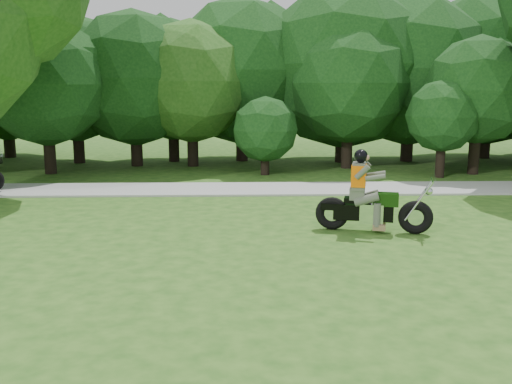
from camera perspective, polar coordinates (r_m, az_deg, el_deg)
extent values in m
plane|color=#245117|center=(10.45, 9.71, -7.66)|extent=(100.00, 100.00, 0.00)
cube|color=#9D9D98|center=(18.13, 4.83, 0.34)|extent=(60.00, 2.20, 0.06)
cylinder|color=black|center=(25.72, 14.87, 5.00)|extent=(0.52, 0.52, 1.80)
sphere|color=black|center=(25.62, 15.19, 11.68)|extent=(6.44, 6.44, 6.44)
cylinder|color=black|center=(25.39, -17.32, 4.81)|extent=(0.46, 0.46, 1.80)
sphere|color=black|center=(25.29, -17.65, 10.72)|extent=(5.29, 5.29, 5.29)
cylinder|color=black|center=(25.02, -8.22, 5.10)|extent=(0.46, 0.46, 1.80)
sphere|color=black|center=(24.92, -8.38, 11.00)|extent=(5.15, 5.15, 5.15)
cylinder|color=black|center=(27.92, 21.87, 5.01)|extent=(0.55, 0.55, 1.80)
sphere|color=black|center=(27.83, 22.32, 11.47)|extent=(6.92, 6.92, 6.92)
cylinder|color=black|center=(24.98, -1.41, 5.20)|extent=(0.51, 0.51, 1.80)
sphere|color=black|center=(24.88, -1.44, 11.96)|extent=(6.29, 6.29, 6.29)
cylinder|color=black|center=(21.44, 17.95, 3.20)|extent=(0.33, 0.33, 1.36)
sphere|color=black|center=(21.31, 18.18, 7.25)|extent=(2.59, 2.59, 2.59)
cylinder|color=black|center=(22.66, 20.99, 3.95)|extent=(0.40, 0.40, 1.80)
sphere|color=black|center=(22.54, 21.36, 9.48)|extent=(3.97, 3.97, 3.97)
cylinder|color=black|center=(24.80, 8.57, 5.04)|extent=(0.55, 0.55, 1.80)
sphere|color=black|center=(24.70, 8.78, 12.38)|extent=(6.98, 6.98, 6.98)
cylinder|color=black|center=(23.03, 9.08, 4.61)|extent=(0.44, 0.44, 1.80)
sphere|color=black|center=(22.91, 9.26, 10.69)|extent=(4.74, 4.74, 4.74)
cylinder|color=black|center=(23.86, -11.86, 4.67)|extent=(0.47, 0.47, 1.75)
sphere|color=black|center=(23.74, -12.11, 11.03)|extent=(5.45, 5.45, 5.45)
cylinder|color=black|center=(23.41, -6.35, 4.78)|extent=(0.45, 0.45, 1.80)
sphere|color=#215117|center=(23.29, -6.47, 10.90)|extent=(4.92, 4.92, 4.92)
cylinder|color=black|center=(21.05, 0.91, 2.94)|extent=(0.32, 0.32, 0.89)
sphere|color=black|center=(20.92, 0.92, 6.28)|extent=(2.42, 2.42, 2.42)
cylinder|color=black|center=(28.52, -23.47, 5.00)|extent=(0.51, 0.51, 1.80)
sphere|color=black|center=(28.43, -23.90, 10.79)|extent=(6.10, 6.10, 6.10)
cylinder|color=black|center=(22.62, -19.94, 4.00)|extent=(0.43, 0.43, 1.80)
sphere|color=black|center=(22.50, -20.33, 10.06)|extent=(4.58, 4.58, 4.58)
torus|color=black|center=(13.12, 7.61, -2.13)|extent=(0.79, 0.40, 0.76)
torus|color=black|center=(13.09, 15.67, -2.46)|extent=(0.79, 0.40, 0.76)
cube|color=black|center=(13.06, 10.67, -2.03)|extent=(1.35, 0.58, 0.35)
cube|color=silver|center=(13.06, 11.48, -2.06)|extent=(0.60, 0.49, 0.43)
cube|color=black|center=(12.99, 12.83, -0.72)|extent=(0.63, 0.46, 0.28)
cube|color=black|center=(13.01, 10.07, -0.79)|extent=(0.63, 0.48, 0.11)
cylinder|color=silver|center=(13.01, 15.94, -0.84)|extent=(0.58, 0.19, 0.90)
cylinder|color=silver|center=(12.95, 17.19, 1.14)|extent=(0.21, 0.68, 0.04)
cube|color=#4D5444|center=(12.98, 10.09, -0.13)|extent=(0.42, 0.48, 0.26)
cube|color=#4D5444|center=(12.92, 10.24, 1.56)|extent=(0.39, 0.51, 0.61)
cube|color=#FF6B05|center=(12.91, 10.24, 1.66)|extent=(0.43, 0.56, 0.48)
sphere|color=black|center=(12.85, 10.45, 3.56)|extent=(0.30, 0.30, 0.30)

